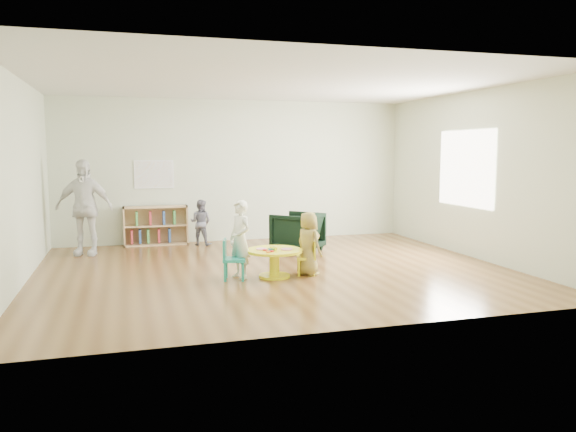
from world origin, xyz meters
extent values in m
plane|color=brown|center=(0.00, 0.00, 0.00)|extent=(7.00, 7.00, 0.00)
cube|color=silver|center=(0.00, 0.00, 2.75)|extent=(7.00, 6.00, 0.10)
cube|color=beige|center=(0.00, 3.00, 1.40)|extent=(7.00, 0.10, 2.80)
cube|color=beige|center=(0.00, -3.00, 1.40)|extent=(7.00, 0.10, 2.80)
cube|color=beige|center=(-3.50, 0.00, 1.40)|extent=(0.10, 6.00, 2.80)
cube|color=beige|center=(3.50, 0.00, 1.40)|extent=(0.10, 6.00, 2.80)
cube|color=white|center=(3.48, 0.30, 1.50)|extent=(0.02, 1.60, 1.30)
cylinder|color=yellow|center=(-0.13, -0.48, 0.18)|extent=(0.14, 0.14, 0.37)
cylinder|color=yellow|center=(-0.13, -0.48, 0.02)|extent=(0.45, 0.45, 0.04)
cylinder|color=yellow|center=(-0.13, -0.48, 0.38)|extent=(0.80, 0.80, 0.04)
cylinder|color=pink|center=(-0.31, -0.43, 0.41)|extent=(0.15, 0.15, 0.02)
cylinder|color=pink|center=(0.03, -0.55, 0.41)|extent=(0.17, 0.17, 0.02)
cylinder|color=yellow|center=(-0.15, -0.50, 0.42)|extent=(0.09, 0.13, 0.04)
cylinder|color=#157B39|center=(-0.18, -0.58, 0.42)|extent=(0.04, 0.05, 0.02)
cylinder|color=#157B39|center=(-0.11, -0.42, 0.42)|extent=(0.04, 0.05, 0.02)
cube|color=red|center=(-0.27, -0.53, 0.41)|extent=(0.07, 0.07, 0.02)
cube|color=#F65D14|center=(-0.27, -0.68, 0.41)|extent=(0.06, 0.06, 0.02)
cube|color=blue|center=(-0.20, -0.52, 0.41)|extent=(0.05, 0.06, 0.02)
cube|color=#157B39|center=(-0.18, -0.43, 0.41)|extent=(0.06, 0.06, 0.02)
cube|color=red|center=(-0.21, -0.64, 0.41)|extent=(0.07, 0.07, 0.02)
cube|color=teal|center=(-0.71, -0.48, 0.29)|extent=(0.37, 0.37, 0.04)
cube|color=teal|center=(-0.84, -0.44, 0.44)|extent=(0.11, 0.31, 0.27)
cylinder|color=teal|center=(-0.80, -0.33, 0.13)|extent=(0.04, 0.04, 0.27)
cylinder|color=teal|center=(-0.86, -0.56, 0.13)|extent=(0.04, 0.04, 0.27)
cylinder|color=teal|center=(-0.56, -0.39, 0.13)|extent=(0.04, 0.04, 0.27)
cylinder|color=teal|center=(-0.62, -0.63, 0.13)|extent=(0.04, 0.04, 0.27)
cube|color=yellow|center=(0.36, -0.45, 0.25)|extent=(0.33, 0.33, 0.04)
cube|color=yellow|center=(0.47, -0.48, 0.39)|extent=(0.10, 0.27, 0.23)
cylinder|color=yellow|center=(0.44, -0.58, 0.12)|extent=(0.03, 0.03, 0.23)
cylinder|color=yellow|center=(0.49, -0.37, 0.12)|extent=(0.03, 0.03, 0.23)
cylinder|color=yellow|center=(0.23, -0.53, 0.12)|extent=(0.03, 0.03, 0.23)
cylinder|color=yellow|center=(0.28, -0.32, 0.12)|extent=(0.03, 0.03, 0.23)
cube|color=tan|center=(-2.19, 2.83, 0.38)|extent=(0.03, 0.30, 0.75)
cube|color=tan|center=(-1.01, 2.83, 0.38)|extent=(0.03, 0.30, 0.75)
cube|color=tan|center=(-1.60, 2.83, 0.01)|extent=(1.20, 0.30, 0.03)
cube|color=tan|center=(-1.60, 2.83, 0.73)|extent=(1.20, 0.30, 0.03)
cube|color=tan|center=(-1.60, 2.83, 0.38)|extent=(1.14, 0.28, 0.03)
cube|color=tan|center=(-1.60, 2.97, 0.38)|extent=(1.20, 0.02, 0.75)
cube|color=#C0333D|center=(-2.05, 2.81, 0.18)|extent=(0.04, 0.18, 0.26)
cube|color=#315BAE|center=(-1.90, 2.81, 0.18)|extent=(0.04, 0.18, 0.26)
cube|color=#50AE54|center=(-1.75, 2.81, 0.18)|extent=(0.04, 0.18, 0.26)
cube|color=#C0333D|center=(-1.55, 2.81, 0.18)|extent=(0.04, 0.18, 0.26)
cube|color=#315BAE|center=(-1.35, 2.81, 0.18)|extent=(0.04, 0.18, 0.26)
cube|color=#50AE54|center=(-1.95, 2.81, 0.53)|extent=(0.04, 0.18, 0.26)
cube|color=#C0333D|center=(-1.70, 2.81, 0.53)|extent=(0.04, 0.18, 0.26)
cube|color=#315BAE|center=(-1.45, 2.81, 0.53)|extent=(0.04, 0.18, 0.26)
cube|color=#50AE54|center=(-1.25, 2.81, 0.53)|extent=(0.04, 0.18, 0.26)
cube|color=white|center=(-1.60, 2.98, 1.35)|extent=(0.74, 0.01, 0.54)
cube|color=#FF4A35|center=(-1.60, 2.98, 1.35)|extent=(0.70, 0.00, 0.50)
imported|color=black|center=(0.80, 1.39, 0.35)|extent=(1.09, 1.09, 0.71)
imported|color=white|center=(-0.61, -0.39, 0.56)|extent=(0.41, 0.48, 1.11)
imported|color=yellow|center=(0.38, -0.49, 0.46)|extent=(0.45, 0.53, 0.93)
imported|color=#161737|center=(-0.78, 2.58, 0.44)|extent=(0.53, 0.49, 0.87)
imported|color=white|center=(-2.84, 2.12, 0.83)|extent=(1.04, 0.65, 1.66)
camera|label=1|loc=(-2.15, -8.11, 1.81)|focal=35.00mm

